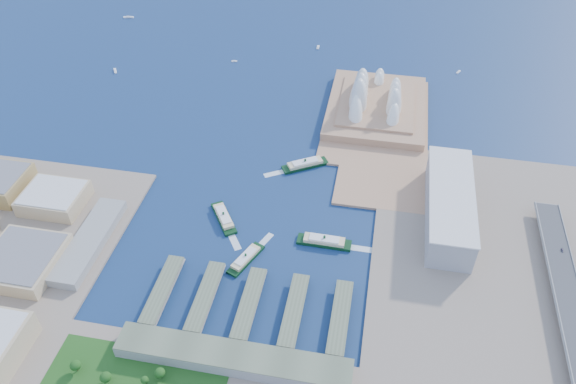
% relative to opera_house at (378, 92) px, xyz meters
% --- Properties ---
extents(ground, '(3000.00, 3000.00, 0.00)m').
position_rel_opera_house_xyz_m(ground, '(-105.00, -280.00, -32.00)').
color(ground, '#10274E').
rests_on(ground, ground).
extents(east_land, '(240.00, 500.00, 3.00)m').
position_rel_opera_house_xyz_m(east_land, '(135.00, -330.00, -30.50)').
color(east_land, gray).
rests_on(east_land, ground).
extents(peninsula, '(135.00, 220.00, 3.00)m').
position_rel_opera_house_xyz_m(peninsula, '(2.50, -20.00, -30.50)').
color(peninsula, tan).
rests_on(peninsula, ground).
extents(opera_house, '(134.00, 180.00, 58.00)m').
position_rel_opera_house_xyz_m(opera_house, '(0.00, 0.00, 0.00)').
color(opera_house, white).
rests_on(opera_house, peninsula).
extents(toaster_building, '(45.00, 155.00, 35.00)m').
position_rel_opera_house_xyz_m(toaster_building, '(90.00, -200.00, -11.50)').
color(toaster_building, gray).
rests_on(toaster_building, east_land).
extents(expressway, '(26.00, 340.00, 11.85)m').
position_rel_opera_house_xyz_m(expressway, '(195.00, -340.00, -23.07)').
color(expressway, gray).
rests_on(expressway, east_land).
extents(ferry_wharves, '(184.00, 90.00, 9.30)m').
position_rel_opera_house_xyz_m(ferry_wharves, '(-91.00, -355.00, -27.35)').
color(ferry_wharves, '#58614A').
rests_on(ferry_wharves, ground).
extents(terminal_building, '(200.00, 28.00, 12.00)m').
position_rel_opera_house_xyz_m(terminal_building, '(-90.00, -415.00, -23.00)').
color(terminal_building, gray).
rests_on(terminal_building, south_land).
extents(ferry_a, '(40.42, 51.65, 10.02)m').
position_rel_opera_house_xyz_m(ferry_a, '(-146.67, -245.18, -26.99)').
color(ferry_a, black).
rests_on(ferry_a, ground).
extents(ferry_b, '(55.64, 41.60, 10.66)m').
position_rel_opera_house_xyz_m(ferry_b, '(-75.44, -137.06, -26.67)').
color(ferry_b, black).
rests_on(ferry_b, ground).
extents(ferry_c, '(30.26, 49.83, 9.23)m').
position_rel_opera_house_xyz_m(ferry_c, '(-108.55, -298.66, -27.39)').
color(ferry_c, black).
rests_on(ferry_c, ground).
extents(ferry_d, '(56.35, 14.88, 10.63)m').
position_rel_opera_house_xyz_m(ferry_d, '(-34.69, -260.51, -26.69)').
color(ferry_d, black).
rests_on(ferry_d, ground).
extents(boat_a, '(10.95, 14.96, 2.92)m').
position_rel_opera_house_xyz_m(boat_a, '(-398.57, 38.73, -30.54)').
color(boat_a, white).
rests_on(boat_a, ground).
extents(boat_b, '(9.07, 4.63, 2.34)m').
position_rel_opera_house_xyz_m(boat_b, '(-228.17, 102.87, -30.83)').
color(boat_b, white).
rests_on(boat_b, ground).
extents(boat_c, '(7.55, 10.97, 2.41)m').
position_rel_opera_house_xyz_m(boat_c, '(115.60, 133.96, -30.80)').
color(boat_c, white).
rests_on(boat_c, ground).
extents(boat_d, '(18.66, 7.33, 3.08)m').
position_rel_opera_house_xyz_m(boat_d, '(-456.51, 226.01, -30.46)').
color(boat_d, white).
rests_on(boat_d, ground).
extents(boat_e, '(4.05, 11.87, 2.89)m').
position_rel_opera_house_xyz_m(boat_e, '(-106.28, 174.24, -30.55)').
color(boat_e, white).
rests_on(boat_e, ground).
extents(car_c, '(1.91, 4.69, 1.36)m').
position_rel_opera_house_xyz_m(car_c, '(199.00, -240.43, -16.47)').
color(car_c, slate).
rests_on(car_c, expressway).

